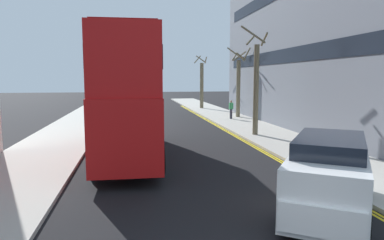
% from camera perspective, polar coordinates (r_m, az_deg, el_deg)
% --- Properties ---
extents(sidewalk_right, '(4.00, 80.00, 0.14)m').
position_cam_1_polar(sidewalk_right, '(22.62, 12.95, -2.55)').
color(sidewalk_right, '#ADA89E').
rests_on(sidewalk_right, ground).
extents(sidewalk_left, '(4.00, 80.00, 0.14)m').
position_cam_1_polar(sidewalk_left, '(21.33, -21.33, -3.41)').
color(sidewalk_left, '#ADA89E').
rests_on(sidewalk_left, ground).
extents(kerb_line_outer, '(0.10, 56.00, 0.01)m').
position_cam_1_polar(kerb_line_outer, '(20.05, 9.60, -3.86)').
color(kerb_line_outer, yellow).
rests_on(kerb_line_outer, ground).
extents(kerb_line_inner, '(0.10, 56.00, 0.01)m').
position_cam_1_polar(kerb_line_inner, '(19.99, 9.17, -3.88)').
color(kerb_line_inner, yellow).
rests_on(kerb_line_inner, ground).
extents(double_decker_bus_away, '(2.94, 10.85, 5.64)m').
position_cam_1_polar(double_decker_bus_away, '(16.62, -10.27, 4.44)').
color(double_decker_bus_away, red).
rests_on(double_decker_bus_away, ground).
extents(taxi_minivan, '(4.24, 5.03, 2.12)m').
position_cam_1_polar(taxi_minivan, '(10.21, 21.36, -8.55)').
color(taxi_minivan, white).
rests_on(taxi_minivan, ground).
extents(pedestrian_far, '(0.34, 0.22, 1.62)m').
position_cam_1_polar(pedestrian_far, '(30.86, 6.40, 1.77)').
color(pedestrian_far, '#2D2D38').
rests_on(pedestrian_far, sidewalk_right).
extents(street_tree_near, '(2.05, 2.02, 6.32)m').
position_cam_1_polar(street_tree_near, '(32.42, 7.60, 5.78)').
color(street_tree_near, '#6B6047').
rests_on(street_tree_near, sidewalk_right).
extents(street_tree_mid, '(1.66, 1.83, 6.73)m').
position_cam_1_polar(street_tree_mid, '(22.28, 10.40, 5.54)').
color(street_tree_mid, '#6B6047').
rests_on(street_tree_mid, sidewalk_right).
extents(street_tree_far, '(1.47, 1.73, 6.24)m').
position_cam_1_polar(street_tree_far, '(41.64, 1.59, 5.87)').
color(street_tree_far, '#6B6047').
rests_on(street_tree_far, sidewalk_right).
extents(townhouse_terrace_right, '(10.08, 28.00, 13.83)m').
position_cam_1_polar(townhouse_terrace_right, '(28.55, 24.26, 12.73)').
color(townhouse_terrace_right, slate).
rests_on(townhouse_terrace_right, ground).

